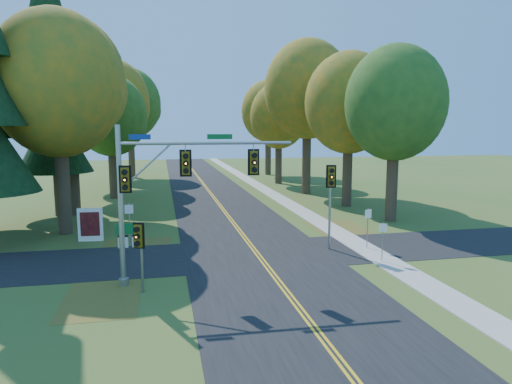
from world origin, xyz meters
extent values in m
plane|color=#36571E|center=(0.00, 0.00, 0.00)|extent=(160.00, 160.00, 0.00)
cube|color=black|center=(0.00, 0.00, 0.01)|extent=(8.00, 160.00, 0.02)
cube|color=black|center=(0.00, 2.00, 0.01)|extent=(60.00, 6.00, 0.02)
cube|color=gold|center=(-0.10, 0.00, 0.03)|extent=(0.10, 160.00, 0.01)
cube|color=gold|center=(0.10, 0.00, 0.03)|extent=(0.10, 160.00, 0.01)
cube|color=#9E998E|center=(6.20, 0.00, 0.03)|extent=(1.60, 160.00, 0.06)
cube|color=brown|center=(-6.50, 4.00, 0.01)|extent=(4.00, 6.00, 0.00)
cube|color=brown|center=(6.80, 6.00, 0.01)|extent=(3.50, 8.00, 0.00)
cube|color=brown|center=(-7.50, -3.00, 0.01)|extent=(3.00, 5.00, 0.00)
cylinder|color=#38281C|center=(-11.20, 9.30, 3.38)|extent=(0.86, 0.86, 6.75)
ellipsoid|color=#B26F17|center=(-11.20, 9.30, 9.55)|extent=(8.00, 8.00, 9.20)
sphere|color=#B26F17|center=(-9.60, 10.50, 8.75)|extent=(4.80, 4.80, 4.80)
sphere|color=#B26F17|center=(-12.60, 8.50, 10.35)|extent=(4.40, 4.40, 4.40)
cylinder|color=#38281C|center=(11.50, 8.70, 3.04)|extent=(0.83, 0.83, 6.08)
ellipsoid|color=#436920|center=(11.50, 8.70, 8.60)|extent=(7.20, 7.20, 8.28)
sphere|color=#436920|center=(12.94, 9.78, 7.88)|extent=(4.32, 4.32, 4.32)
sphere|color=#436920|center=(10.24, 7.98, 9.32)|extent=(3.96, 3.96, 3.96)
cylinder|color=#38281C|center=(-11.80, 16.20, 3.71)|extent=(0.89, 0.89, 7.42)
ellipsoid|color=#B26F17|center=(-11.80, 16.20, 10.43)|extent=(8.60, 8.60, 9.89)
sphere|color=#B26F17|center=(-10.08, 17.49, 9.57)|extent=(5.16, 5.16, 5.16)
sphere|color=#B26F17|center=(-13.30, 15.34, 11.29)|extent=(4.73, 4.73, 4.73)
cylinder|color=#38281C|center=(10.90, 15.50, 3.15)|extent=(0.84, 0.84, 6.30)
ellipsoid|color=#B26F17|center=(10.90, 15.50, 8.96)|extent=(7.60, 7.60, 8.74)
sphere|color=#B26F17|center=(12.42, 16.64, 8.20)|extent=(4.56, 4.56, 4.56)
sphere|color=#B26F17|center=(9.57, 14.74, 9.72)|extent=(4.18, 4.18, 4.18)
cylinder|color=#38281C|center=(-9.60, 24.40, 2.81)|extent=(0.81, 0.81, 5.62)
ellipsoid|color=#436920|center=(-9.60, 24.40, 8.00)|extent=(6.80, 6.80, 7.82)
sphere|color=#436920|center=(-8.24, 25.42, 7.33)|extent=(4.08, 4.08, 4.08)
sphere|color=#436920|center=(-10.79, 23.72, 8.69)|extent=(3.74, 3.74, 3.74)
cylinder|color=#38281C|center=(9.80, 23.60, 3.83)|extent=(0.90, 0.90, 7.65)
ellipsoid|color=#B26F17|center=(9.80, 23.60, 10.73)|extent=(8.80, 8.80, 10.12)
sphere|color=#B26F17|center=(11.56, 24.92, 9.85)|extent=(5.28, 5.28, 5.28)
sphere|color=#B26F17|center=(8.26, 22.72, 11.61)|extent=(4.84, 4.84, 4.84)
cylinder|color=#38281C|center=(-10.20, 33.10, 3.49)|extent=(0.87, 0.87, 6.98)
ellipsoid|color=#B26F17|center=(-10.20, 33.10, 9.85)|extent=(8.20, 8.20, 9.43)
sphere|color=#B26F17|center=(-8.56, 34.33, 9.03)|extent=(4.92, 4.92, 4.92)
sphere|color=#B26F17|center=(-11.63, 32.28, 10.67)|extent=(4.51, 4.51, 4.51)
cylinder|color=#38281C|center=(9.20, 32.80, 2.93)|extent=(0.82, 0.82, 5.85)
ellipsoid|color=#B26F17|center=(9.20, 32.80, 8.30)|extent=(7.00, 7.00, 8.05)
sphere|color=#B26F17|center=(10.60, 33.85, 7.60)|extent=(4.20, 4.20, 4.20)
sphere|color=#B26F17|center=(7.97, 32.10, 9.00)|extent=(3.85, 3.85, 3.85)
cylinder|color=#38281C|center=(-9.00, 44.00, 3.60)|extent=(0.88, 0.88, 7.20)
ellipsoid|color=#436920|center=(-9.00, 44.00, 10.14)|extent=(8.40, 8.40, 9.66)
sphere|color=#436920|center=(-7.32, 45.26, 9.30)|extent=(5.04, 5.04, 5.04)
sphere|color=#436920|center=(-10.47, 43.16, 10.98)|extent=(4.62, 4.62, 4.62)
cylinder|color=#38281C|center=(10.40, 43.50, 3.26)|extent=(0.85, 0.85, 6.53)
ellipsoid|color=#B26F17|center=(10.40, 43.50, 9.26)|extent=(7.80, 7.80, 8.97)
sphere|color=#B26F17|center=(11.96, 44.67, 8.47)|extent=(4.68, 4.68, 4.68)
sphere|color=#B26F17|center=(9.04, 42.72, 10.04)|extent=(4.29, 4.29, 4.29)
cylinder|color=#38281C|center=(-13.00, 16.00, 1.71)|extent=(0.50, 0.50, 3.42)
cone|color=black|center=(-13.00, 16.00, 6.15)|extent=(5.60, 5.60, 5.45)
cone|color=black|center=(-13.00, 16.00, 10.04)|extent=(4.57, 4.57, 5.45)
cone|color=black|center=(-13.00, 16.00, 13.94)|extent=(3.55, 3.55, 5.45)
cylinder|color=#999CA1|center=(-6.74, -1.70, 3.48)|extent=(0.22, 0.22, 6.96)
cylinder|color=#999CA1|center=(-6.74, -1.70, 0.15)|extent=(0.44, 0.44, 0.30)
cylinder|color=#999CA1|center=(-3.01, -1.80, 6.16)|extent=(7.46, 0.34, 0.14)
cylinder|color=#999CA1|center=(-5.64, -1.73, 5.17)|extent=(2.25, 0.15, 2.05)
cylinder|color=#999CA1|center=(-3.95, -1.78, 5.99)|extent=(0.04, 0.04, 0.36)
cube|color=#72590C|center=(-3.95, -1.78, 5.31)|extent=(0.35, 0.31, 0.99)
cube|color=black|center=(-3.95, -1.78, 5.31)|extent=(0.52, 0.04, 1.17)
sphere|color=orange|center=(-3.96, -2.00, 5.31)|extent=(0.18, 0.18, 0.18)
cylinder|color=black|center=(-3.96, -2.00, 5.63)|extent=(0.24, 0.17, 0.24)
cylinder|color=black|center=(-3.96, -2.00, 5.31)|extent=(0.24, 0.17, 0.24)
cylinder|color=black|center=(-3.96, -2.00, 4.99)|extent=(0.24, 0.17, 0.24)
cylinder|color=#999CA1|center=(-0.97, -1.86, 5.99)|extent=(0.04, 0.04, 0.36)
cube|color=#72590C|center=(-0.97, -1.86, 5.31)|extent=(0.35, 0.31, 0.99)
cube|color=black|center=(-0.97, -1.86, 5.31)|extent=(0.52, 0.04, 1.17)
sphere|color=orange|center=(-0.98, -2.08, 5.31)|extent=(0.18, 0.18, 0.18)
cylinder|color=black|center=(-0.98, -2.08, 5.63)|extent=(0.24, 0.17, 0.24)
cylinder|color=black|center=(-0.98, -2.08, 5.31)|extent=(0.24, 0.17, 0.24)
cylinder|color=black|center=(-0.98, -2.08, 4.99)|extent=(0.24, 0.17, 0.24)
cube|color=#72590C|center=(-6.49, -1.86, 4.67)|extent=(0.35, 0.31, 0.99)
cube|color=black|center=(-6.49, -1.86, 4.67)|extent=(0.52, 0.04, 1.17)
sphere|color=orange|center=(-6.50, -2.09, 4.67)|extent=(0.18, 0.18, 0.18)
cylinder|color=black|center=(-6.50, -2.09, 4.99)|extent=(0.24, 0.17, 0.24)
cylinder|color=black|center=(-6.50, -2.09, 4.67)|extent=(0.24, 0.17, 0.24)
cylinder|color=black|center=(-6.50, -2.09, 4.36)|extent=(0.24, 0.17, 0.24)
cube|color=navy|center=(-5.84, -1.73, 6.44)|extent=(0.90, 0.06, 0.22)
cube|color=#0C5926|center=(-2.46, -1.82, 6.44)|extent=(1.09, 0.07, 0.22)
cylinder|color=#909398|center=(4.20, 2.13, 2.36)|extent=(0.13, 0.13, 4.71)
cube|color=#72590C|center=(4.14, 1.90, 4.18)|extent=(0.43, 0.40, 1.07)
cube|color=black|center=(4.14, 1.90, 4.18)|extent=(0.55, 0.16, 1.26)
sphere|color=orange|center=(4.08, 1.66, 4.18)|extent=(0.19, 0.19, 0.19)
cylinder|color=black|center=(4.08, 1.66, 4.52)|extent=(0.29, 0.23, 0.26)
cylinder|color=black|center=(4.08, 1.66, 4.18)|extent=(0.29, 0.23, 0.26)
cylinder|color=black|center=(4.08, 1.66, 3.83)|extent=(0.29, 0.23, 0.26)
cylinder|color=gray|center=(-5.89, -2.78, 1.47)|extent=(0.11, 0.11, 2.94)
cube|color=#72590C|center=(-5.96, -2.97, 2.48)|extent=(0.39, 0.37, 0.92)
cube|color=black|center=(-5.96, -2.97, 2.48)|extent=(0.45, 0.20, 1.08)
sphere|color=orange|center=(-6.04, -3.16, 2.48)|extent=(0.17, 0.17, 0.17)
cylinder|color=black|center=(-6.04, -3.16, 2.77)|extent=(0.26, 0.22, 0.22)
cylinder|color=black|center=(-6.04, -3.16, 2.48)|extent=(0.26, 0.22, 0.22)
cylinder|color=black|center=(-6.04, -3.16, 2.18)|extent=(0.26, 0.22, 0.22)
cylinder|color=gray|center=(-6.90, -1.01, 1.33)|extent=(0.05, 0.05, 2.66)
cylinder|color=gray|center=(-6.01, -1.00, 1.33)|extent=(0.05, 0.05, 2.66)
cube|color=#0E632A|center=(-6.46, -0.98, 2.35)|extent=(1.24, 0.05, 0.49)
cube|color=silver|center=(-6.46, -0.98, 2.35)|extent=(1.06, 0.02, 0.07)
cube|color=silver|center=(-6.77, -0.99, 1.73)|extent=(0.44, 0.04, 0.49)
cube|color=black|center=(-6.77, -0.99, 2.02)|extent=(0.44, 0.01, 0.09)
cube|color=silver|center=(-6.15, -0.98, 1.73)|extent=(0.44, 0.04, 0.49)
cube|color=black|center=(-6.15, -0.98, 2.02)|extent=(0.44, 0.01, 0.09)
cube|color=white|center=(-9.30, 6.89, 1.01)|extent=(1.47, 0.31, 2.02)
cube|color=maroon|center=(-9.31, 6.78, 1.07)|extent=(1.12, 0.11, 1.46)
cube|color=white|center=(-9.86, 6.93, 0.17)|extent=(0.10, 0.10, 0.34)
cube|color=white|center=(-8.74, 6.85, 0.17)|extent=(0.10, 0.10, 0.34)
cylinder|color=gray|center=(6.34, 1.76, 1.17)|extent=(0.05, 0.05, 2.34)
cube|color=white|center=(6.35, 1.74, 2.02)|extent=(0.44, 0.15, 0.48)
cylinder|color=gray|center=(5.97, -0.78, 1.04)|extent=(0.05, 0.05, 2.08)
cube|color=white|center=(5.96, -0.80, 1.79)|extent=(0.38, 0.17, 0.42)
cylinder|color=gray|center=(-6.89, 5.20, 1.26)|extent=(0.06, 0.06, 2.51)
cube|color=white|center=(-6.89, 5.18, 2.17)|extent=(0.48, 0.06, 0.51)
camera|label=1|loc=(-4.99, -21.66, 6.82)|focal=32.00mm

